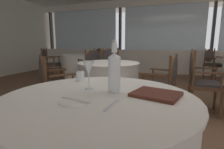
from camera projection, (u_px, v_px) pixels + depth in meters
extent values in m
plane|color=brown|center=(145.00, 117.00, 2.59)|extent=(14.17, 14.17, 0.00)
cube|color=silver|center=(161.00, 62.00, 6.32)|extent=(10.08, 0.12, 0.85)
cube|color=silver|center=(164.00, 1.00, 5.94)|extent=(10.08, 0.12, 0.25)
cube|color=silver|center=(84.00, 30.00, 7.12)|extent=(2.78, 0.02, 1.56)
cube|color=#333338|center=(51.00, 31.00, 7.61)|extent=(0.08, 0.14, 1.56)
cube|color=silver|center=(163.00, 28.00, 6.12)|extent=(2.78, 0.02, 1.56)
cube|color=#333338|center=(120.00, 29.00, 6.60)|extent=(0.08, 0.14, 1.56)
cube|color=#333338|center=(214.00, 27.00, 5.60)|extent=(0.08, 0.14, 1.56)
cylinder|color=silver|center=(99.00, 97.00, 1.10)|extent=(1.23, 1.23, 0.02)
cylinder|color=white|center=(75.00, 101.00, 0.98)|extent=(0.18, 0.18, 0.01)
cube|color=silver|center=(75.00, 100.00, 0.98)|extent=(0.19, 0.06, 0.00)
cube|color=silver|center=(112.00, 105.00, 0.92)|extent=(0.04, 0.18, 0.00)
cylinder|color=white|center=(114.00, 75.00, 1.17)|extent=(0.08, 0.08, 0.24)
cone|color=white|center=(114.00, 55.00, 1.15)|extent=(0.08, 0.08, 0.03)
cylinder|color=white|center=(114.00, 48.00, 1.14)|extent=(0.04, 0.04, 0.06)
sphere|color=silver|center=(114.00, 41.00, 1.13)|extent=(0.03, 0.03, 0.03)
cylinder|color=white|center=(89.00, 89.00, 1.25)|extent=(0.06, 0.06, 0.00)
cylinder|color=white|center=(89.00, 82.00, 1.24)|extent=(0.01, 0.01, 0.10)
cone|color=white|center=(89.00, 68.00, 1.22)|extent=(0.08, 0.08, 0.10)
cylinder|color=white|center=(80.00, 76.00, 1.53)|extent=(0.07, 0.07, 0.09)
cube|color=#512319|center=(156.00, 94.00, 1.10)|extent=(0.33, 0.30, 0.02)
cylinder|color=silver|center=(79.00, 55.00, 5.21)|extent=(1.03, 1.03, 0.02)
cylinder|color=silver|center=(80.00, 67.00, 5.28)|extent=(1.00, 1.00, 0.75)
cube|color=brown|center=(96.00, 63.00, 6.00)|extent=(0.54, 0.54, 0.05)
cube|color=#383333|center=(96.00, 62.00, 5.99)|extent=(0.50, 0.50, 0.04)
cylinder|color=brown|center=(97.00, 70.00, 5.77)|extent=(0.04, 0.04, 0.39)
cylinder|color=brown|center=(88.00, 70.00, 5.97)|extent=(0.04, 0.04, 0.39)
cylinder|color=brown|center=(104.00, 69.00, 6.11)|extent=(0.04, 0.04, 0.39)
cylinder|color=brown|center=(95.00, 68.00, 6.31)|extent=(0.04, 0.04, 0.39)
cylinder|color=brown|center=(104.00, 55.00, 6.02)|extent=(0.04, 0.04, 0.48)
cylinder|color=brown|center=(94.00, 55.00, 6.22)|extent=(0.04, 0.04, 0.48)
ellipsoid|color=#383333|center=(99.00, 54.00, 6.13)|extent=(0.39, 0.13, 0.41)
torus|color=brown|center=(99.00, 54.00, 6.13)|extent=(0.42, 0.12, 0.42)
cube|color=brown|center=(101.00, 56.00, 5.81)|extent=(0.11, 0.37, 0.03)
cylinder|color=brown|center=(99.00, 60.00, 5.71)|extent=(0.03, 0.03, 0.22)
cube|color=brown|center=(90.00, 56.00, 6.06)|extent=(0.11, 0.37, 0.03)
cylinder|color=brown|center=(87.00, 59.00, 5.96)|extent=(0.03, 0.03, 0.22)
cube|color=brown|center=(52.00, 65.00, 5.28)|extent=(0.58, 0.58, 0.05)
cube|color=#383333|center=(51.00, 64.00, 5.27)|extent=(0.54, 0.54, 0.04)
cylinder|color=brown|center=(60.00, 71.00, 5.51)|extent=(0.04, 0.04, 0.41)
cylinder|color=brown|center=(56.00, 74.00, 5.12)|extent=(0.04, 0.04, 0.41)
cylinder|color=brown|center=(48.00, 71.00, 5.52)|extent=(0.04, 0.04, 0.41)
cylinder|color=brown|center=(43.00, 74.00, 5.12)|extent=(0.04, 0.04, 0.41)
cylinder|color=brown|center=(47.00, 56.00, 5.43)|extent=(0.04, 0.04, 0.49)
cylinder|color=brown|center=(42.00, 57.00, 5.03)|extent=(0.04, 0.04, 0.49)
ellipsoid|color=#383333|center=(44.00, 56.00, 5.23)|extent=(0.17, 0.39, 0.41)
torus|color=brown|center=(44.00, 56.00, 5.23)|extent=(0.16, 0.41, 0.42)
cube|color=brown|center=(55.00, 57.00, 5.48)|extent=(0.36, 0.15, 0.03)
cylinder|color=brown|center=(59.00, 60.00, 5.50)|extent=(0.03, 0.03, 0.22)
cube|color=brown|center=(49.00, 58.00, 4.99)|extent=(0.36, 0.15, 0.03)
cylinder|color=brown|center=(54.00, 62.00, 5.01)|extent=(0.03, 0.03, 0.22)
cube|color=brown|center=(90.00, 69.00, 4.54)|extent=(0.65, 0.65, 0.05)
cube|color=#383333|center=(90.00, 67.00, 4.53)|extent=(0.60, 0.60, 0.04)
cylinder|color=brown|center=(81.00, 77.00, 4.65)|extent=(0.04, 0.04, 0.40)
cylinder|color=brown|center=(94.00, 75.00, 4.85)|extent=(0.04, 0.04, 0.40)
cylinder|color=brown|center=(86.00, 79.00, 4.31)|extent=(0.04, 0.04, 0.40)
cylinder|color=brown|center=(100.00, 78.00, 4.51)|extent=(0.04, 0.04, 0.40)
cylinder|color=brown|center=(86.00, 60.00, 4.22)|extent=(0.04, 0.04, 0.49)
cylinder|color=brown|center=(100.00, 59.00, 4.42)|extent=(0.04, 0.04, 0.49)
ellipsoid|color=#383333|center=(93.00, 58.00, 4.30)|extent=(0.30, 0.33, 0.42)
torus|color=brown|center=(93.00, 58.00, 4.30)|extent=(0.31, 0.34, 0.43)
cube|color=brown|center=(81.00, 60.00, 4.39)|extent=(0.30, 0.27, 0.03)
cylinder|color=brown|center=(79.00, 64.00, 4.53)|extent=(0.03, 0.03, 0.22)
cube|color=brown|center=(98.00, 59.00, 4.63)|extent=(0.30, 0.27, 0.03)
cylinder|color=brown|center=(96.00, 63.00, 4.77)|extent=(0.03, 0.03, 0.22)
cube|color=brown|center=(215.00, 66.00, 5.22)|extent=(0.65, 0.65, 0.05)
cube|color=#383333|center=(215.00, 64.00, 5.21)|extent=(0.60, 0.60, 0.04)
cylinder|color=brown|center=(215.00, 74.00, 5.00)|extent=(0.04, 0.04, 0.41)
cylinder|color=brown|center=(212.00, 72.00, 5.52)|extent=(0.04, 0.04, 0.41)
cylinder|color=brown|center=(203.00, 72.00, 5.37)|extent=(0.04, 0.04, 0.41)
cylinder|color=brown|center=(214.00, 56.00, 5.43)|extent=(0.04, 0.04, 0.48)
cylinder|color=brown|center=(205.00, 57.00, 5.28)|extent=(0.04, 0.04, 0.48)
ellipsoid|color=#383333|center=(209.00, 56.00, 5.36)|extent=(0.32, 0.30, 0.40)
torus|color=brown|center=(209.00, 56.00, 5.36)|extent=(0.33, 0.30, 0.41)
cube|color=brown|center=(222.00, 57.00, 5.25)|extent=(0.27, 0.30, 0.03)
cube|color=brown|center=(210.00, 58.00, 5.06)|extent=(0.27, 0.30, 0.03)
cylinder|color=brown|center=(214.00, 62.00, 4.95)|extent=(0.03, 0.03, 0.22)
cylinder|color=silver|center=(109.00, 63.00, 2.99)|extent=(1.07, 1.07, 0.02)
cylinder|color=silver|center=(109.00, 85.00, 3.06)|extent=(1.04, 1.04, 0.75)
cube|color=brown|center=(109.00, 73.00, 3.91)|extent=(0.58, 0.58, 0.05)
cube|color=#383333|center=(109.00, 71.00, 3.90)|extent=(0.54, 0.54, 0.04)
cylinder|color=brown|center=(118.00, 85.00, 3.76)|extent=(0.04, 0.04, 0.41)
cylinder|color=brown|center=(100.00, 85.00, 3.76)|extent=(0.04, 0.04, 0.41)
cylinder|color=brown|center=(118.00, 81.00, 4.15)|extent=(0.04, 0.04, 0.41)
cylinder|color=brown|center=(101.00, 81.00, 4.15)|extent=(0.04, 0.04, 0.41)
cylinder|color=brown|center=(118.00, 59.00, 4.06)|extent=(0.04, 0.04, 0.53)
cylinder|color=brown|center=(101.00, 59.00, 4.06)|extent=(0.04, 0.04, 0.53)
ellipsoid|color=#383333|center=(110.00, 58.00, 4.07)|extent=(0.39, 0.17, 0.44)
torus|color=brown|center=(110.00, 58.00, 4.07)|extent=(0.44, 0.18, 0.45)
cube|color=brown|center=(121.00, 62.00, 3.85)|extent=(0.15, 0.36, 0.03)
cylinder|color=brown|center=(121.00, 68.00, 3.73)|extent=(0.03, 0.03, 0.22)
cube|color=brown|center=(98.00, 62.00, 3.85)|extent=(0.15, 0.36, 0.03)
cylinder|color=brown|center=(98.00, 68.00, 3.73)|extent=(0.03, 0.03, 0.22)
cube|color=brown|center=(58.00, 88.00, 2.62)|extent=(0.65, 0.65, 0.05)
cube|color=#383333|center=(58.00, 86.00, 2.61)|extent=(0.60, 0.60, 0.04)
cylinder|color=brown|center=(68.00, 97.00, 2.93)|extent=(0.04, 0.04, 0.39)
cylinder|color=brown|center=(76.00, 104.00, 2.59)|extent=(0.04, 0.04, 0.39)
cylinder|color=brown|center=(43.00, 101.00, 2.73)|extent=(0.04, 0.04, 0.39)
cylinder|color=brown|center=(48.00, 109.00, 2.39)|extent=(0.04, 0.04, 0.39)
cylinder|color=brown|center=(41.00, 70.00, 2.65)|extent=(0.04, 0.04, 0.48)
cylinder|color=brown|center=(45.00, 75.00, 2.30)|extent=(0.04, 0.04, 0.48)
ellipsoid|color=#383333|center=(42.00, 71.00, 2.46)|extent=(0.33, 0.30, 0.40)
torus|color=brown|center=(42.00, 71.00, 2.46)|extent=(0.33, 0.30, 0.42)
cube|color=brown|center=(55.00, 70.00, 2.80)|extent=(0.27, 0.30, 0.03)
cylinder|color=brown|center=(64.00, 76.00, 2.89)|extent=(0.03, 0.03, 0.22)
cube|color=brown|center=(63.00, 75.00, 2.37)|extent=(0.27, 0.30, 0.03)
cylinder|color=brown|center=(73.00, 82.00, 2.46)|extent=(0.03, 0.03, 0.22)
cube|color=brown|center=(158.00, 88.00, 2.62)|extent=(0.54, 0.54, 0.05)
cube|color=#383333|center=(158.00, 85.00, 2.61)|extent=(0.50, 0.50, 0.04)
cylinder|color=brown|center=(140.00, 104.00, 2.59)|extent=(0.04, 0.04, 0.40)
cylinder|color=brown|center=(149.00, 97.00, 2.93)|extent=(0.04, 0.04, 0.40)
cylinder|color=brown|center=(168.00, 109.00, 2.39)|extent=(0.04, 0.04, 0.40)
cylinder|color=brown|center=(173.00, 101.00, 2.73)|extent=(0.04, 0.04, 0.40)
cylinder|color=brown|center=(170.00, 74.00, 2.30)|extent=(0.04, 0.04, 0.48)
cylinder|color=brown|center=(175.00, 70.00, 2.64)|extent=(0.04, 0.04, 0.48)
ellipsoid|color=#383333|center=(174.00, 70.00, 2.46)|extent=(0.12, 0.39, 0.41)
torus|color=brown|center=(174.00, 70.00, 2.46)|extent=(0.11, 0.42, 0.42)
cube|color=brown|center=(152.00, 74.00, 2.37)|extent=(0.37, 0.11, 0.03)
cylinder|color=brown|center=(142.00, 81.00, 2.46)|extent=(0.03, 0.03, 0.22)
cube|color=brown|center=(162.00, 70.00, 2.80)|extent=(0.37, 0.11, 0.03)
cylinder|color=brown|center=(153.00, 76.00, 2.89)|extent=(0.03, 0.03, 0.22)
cube|color=brown|center=(205.00, 86.00, 2.70)|extent=(0.46, 0.46, 0.05)
cube|color=#383333|center=(205.00, 83.00, 2.70)|extent=(0.43, 0.43, 0.04)
cylinder|color=brown|center=(215.00, 98.00, 2.87)|extent=(0.04, 0.04, 0.41)
cylinder|color=brown|center=(221.00, 106.00, 2.49)|extent=(0.04, 0.04, 0.41)
cylinder|color=brown|center=(189.00, 95.00, 3.00)|extent=(0.04, 0.04, 0.41)
cylinder|color=brown|center=(191.00, 103.00, 2.63)|extent=(0.04, 0.04, 0.41)
cylinder|color=brown|center=(191.00, 65.00, 2.90)|extent=(0.04, 0.04, 0.53)
cylinder|color=brown|center=(194.00, 69.00, 2.53)|extent=(0.04, 0.04, 0.53)
ellipsoid|color=#383333|center=(192.00, 65.00, 2.72)|extent=(0.05, 0.39, 0.45)
torus|color=brown|center=(192.00, 65.00, 2.72)|extent=(0.04, 0.46, 0.46)
cube|color=brown|center=(205.00, 68.00, 2.89)|extent=(0.37, 0.04, 0.03)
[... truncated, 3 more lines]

